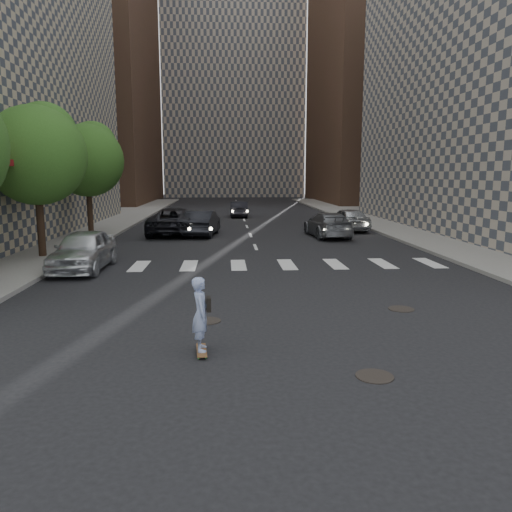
{
  "coord_description": "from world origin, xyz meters",
  "views": [
    {
      "loc": [
        -1.51,
        -11.03,
        3.69
      ],
      "look_at": [
        -0.63,
        3.39,
        1.3
      ],
      "focal_mm": 35.0,
      "sensor_mm": 36.0,
      "label": 1
    }
  ],
  "objects": [
    {
      "name": "manhole_c",
      "position": [
        3.3,
        2.0,
        0.01
      ],
      "size": [
        0.7,
        0.7,
        0.02
      ],
      "primitive_type": "cylinder",
      "color": "black",
      "rests_on": "ground"
    },
    {
      "name": "traffic_car_a",
      "position": [
        -2.93,
        18.97,
        0.76
      ],
      "size": [
        2.19,
        4.79,
        1.52
      ],
      "primitive_type": "imported",
      "rotation": [
        0.0,
        0.0,
        3.01
      ],
      "color": "black",
      "rests_on": "ground"
    },
    {
      "name": "tower_right",
      "position": [
        20.0,
        55.0,
        18.0
      ],
      "size": [
        18.0,
        24.0,
        36.0
      ],
      "primitive_type": "cube",
      "color": "brown",
      "rests_on": "ground"
    },
    {
      "name": "traffic_car_e",
      "position": [
        -0.32,
        32.0,
        0.68
      ],
      "size": [
        1.56,
        4.15,
        1.36
      ],
      "primitive_type": "imported",
      "rotation": [
        0.0,
        0.0,
        3.11
      ],
      "color": "black",
      "rests_on": "ground"
    },
    {
      "name": "sidewalk_left",
      "position": [
        -14.5,
        20.0,
        0.07
      ],
      "size": [
        13.0,
        80.0,
        0.15
      ],
      "primitive_type": "cube",
      "color": "gray",
      "rests_on": "ground"
    },
    {
      "name": "silver_sedan",
      "position": [
        -7.0,
        8.36,
        0.78
      ],
      "size": [
        1.92,
        4.59,
        1.55
      ],
      "primitive_type": "imported",
      "rotation": [
        0.0,
        0.0,
        -0.02
      ],
      "color": "silver",
      "rests_on": "ground"
    },
    {
      "name": "ground",
      "position": [
        0.0,
        0.0,
        0.0
      ],
      "size": [
        160.0,
        160.0,
        0.0
      ],
      "primitive_type": "plane",
      "color": "black",
      "rests_on": "ground"
    },
    {
      "name": "tower_center",
      "position": [
        0.0,
        78.0,
        24.0
      ],
      "size": [
        22.0,
        20.0,
        48.0
      ],
      "primitive_type": "cube",
      "color": "#ADA08E",
      "rests_on": "ground"
    },
    {
      "name": "tower_left",
      "position": [
        -20.0,
        55.0,
        20.0
      ],
      "size": [
        18.0,
        24.0,
        40.0
      ],
      "primitive_type": "cube",
      "color": "brown",
      "rests_on": "ground"
    },
    {
      "name": "traffic_car_d",
      "position": [
        6.5,
        21.0,
        0.75
      ],
      "size": [
        2.21,
        4.58,
        1.51
      ],
      "primitive_type": "imported",
      "rotation": [
        0.0,
        0.0,
        3.24
      ],
      "color": "#B7BABF",
      "rests_on": "ground"
    },
    {
      "name": "skateboarder",
      "position": [
        -2.03,
        -1.12,
        0.85
      ],
      "size": [
        0.42,
        0.83,
        1.63
      ],
      "rotation": [
        0.0,
        0.0,
        0.08
      ],
      "color": "brown",
      "rests_on": "ground"
    },
    {
      "name": "manhole_a",
      "position": [
        1.2,
        -2.5,
        0.01
      ],
      "size": [
        0.7,
        0.7,
        0.02
      ],
      "primitive_type": "cylinder",
      "color": "black",
      "rests_on": "ground"
    },
    {
      "name": "traffic_car_b",
      "position": [
        4.5,
        17.88,
        0.72
      ],
      "size": [
        2.35,
        5.09,
        1.44
      ],
      "primitive_type": "imported",
      "rotation": [
        0.0,
        0.0,
        3.21
      ],
      "color": "slate",
      "rests_on": "ground"
    },
    {
      "name": "sidewalk_right",
      "position": [
        14.5,
        20.0,
        0.07
      ],
      "size": [
        13.0,
        80.0,
        0.15
      ],
      "primitive_type": "cube",
      "color": "gray",
      "rests_on": "ground"
    },
    {
      "name": "traffic_car_c",
      "position": [
        -4.59,
        19.6,
        0.82
      ],
      "size": [
        3.07,
        6.03,
        1.63
      ],
      "primitive_type": "imported",
      "rotation": [
        0.0,
        0.0,
        3.08
      ],
      "color": "black",
      "rests_on": "ground"
    },
    {
      "name": "manhole_b",
      "position": [
        -2.0,
        1.2,
        0.01
      ],
      "size": [
        0.7,
        0.7,
        0.02
      ],
      "primitive_type": "cylinder",
      "color": "black",
      "rests_on": "ground"
    },
    {
      "name": "tree_c",
      "position": [
        -9.45,
        19.14,
        4.65
      ],
      "size": [
        4.2,
        4.2,
        6.6
      ],
      "color": "#382619",
      "rests_on": "sidewalk_left"
    },
    {
      "name": "tree_b",
      "position": [
        -9.45,
        11.14,
        4.65
      ],
      "size": [
        4.2,
        4.2,
        6.6
      ],
      "color": "#382619",
      "rests_on": "sidewalk_left"
    }
  ]
}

